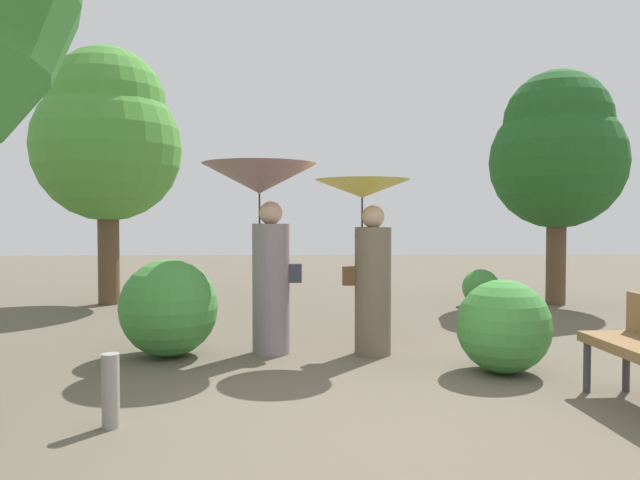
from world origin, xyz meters
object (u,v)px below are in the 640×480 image
Objects in this scene: person_right at (368,241)px; tree_mid_left at (107,135)px; path_marker_post at (111,391)px; tree_near_right at (557,150)px; person_left at (263,214)px.

tree_mid_left reaches higher than person_right.
person_right is at bearing 47.19° from path_marker_post.
person_right is 0.47× the size of tree_near_right.
person_right is at bearing -134.87° from tree_near_right.
tree_near_right is (4.69, 3.52, 1.10)m from person_left.
person_right is (1.11, -0.08, -0.28)m from person_left.
path_marker_post is at bearing 137.49° from person_right.
person_right is 3.13m from path_marker_post.
path_marker_post is at bearing -72.51° from tree_mid_left.
person_right is at bearing -44.75° from tree_mid_left.
person_right is 3.61× the size of path_marker_post.
tree_near_right is 7.63× the size of path_marker_post.
person_left is 0.52× the size of tree_near_right.
person_left is 4.96m from tree_mid_left.
tree_near_right reaches higher than path_marker_post.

